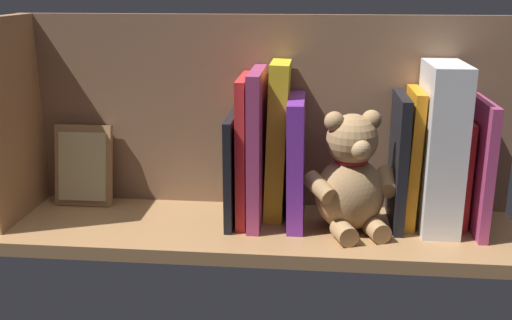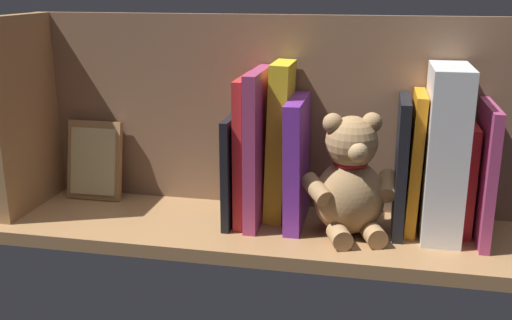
# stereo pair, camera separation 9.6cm
# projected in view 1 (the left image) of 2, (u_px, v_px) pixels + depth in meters

# --- Properties ---
(ground_plane) EXTENTS (0.85, 0.24, 0.02)m
(ground_plane) POSITION_uv_depth(u_px,v_px,m) (256.00, 229.00, 0.99)
(ground_plane) COLOR #A87A4C
(shelf_back_panel) EXTENTS (0.85, 0.02, 0.33)m
(shelf_back_panel) POSITION_uv_depth(u_px,v_px,m) (262.00, 112.00, 1.04)
(shelf_back_panel) COLOR #896348
(shelf_back_panel) RESTS_ON ground_plane
(shelf_side_divider) EXTENTS (0.02, 0.18, 0.33)m
(shelf_side_divider) POSITION_uv_depth(u_px,v_px,m) (11.00, 120.00, 0.98)
(shelf_side_divider) COLOR #A87A4C
(shelf_side_divider) RESTS_ON ground_plane
(book_0) EXTENTS (0.01, 0.14, 0.21)m
(book_0) POSITION_uv_depth(u_px,v_px,m) (478.00, 166.00, 0.94)
(book_0) COLOR #B23F72
(book_0) RESTS_ON ground_plane
(book_1) EXTENTS (0.01, 0.09, 0.17)m
(book_1) POSITION_uv_depth(u_px,v_px,m) (461.00, 172.00, 0.97)
(book_1) COLOR red
(book_1) RESTS_ON ground_plane
(dictionary_thick_white) EXTENTS (0.06, 0.13, 0.26)m
(dictionary_thick_white) POSITION_uv_depth(u_px,v_px,m) (440.00, 147.00, 0.94)
(dictionary_thick_white) COLOR white
(dictionary_thick_white) RESTS_ON ground_plane
(book_2) EXTENTS (0.02, 0.11, 0.22)m
(book_2) POSITION_uv_depth(u_px,v_px,m) (411.00, 157.00, 0.97)
(book_2) COLOR orange
(book_2) RESTS_ON ground_plane
(book_3) EXTENTS (0.02, 0.13, 0.21)m
(book_3) POSITION_uv_depth(u_px,v_px,m) (398.00, 161.00, 0.96)
(book_3) COLOR black
(book_3) RESTS_ON ground_plane
(teddy_bear) EXTENTS (0.15, 0.15, 0.19)m
(teddy_bear) POSITION_uv_depth(u_px,v_px,m) (351.00, 179.00, 0.94)
(teddy_bear) COLOR tan
(teddy_bear) RESTS_ON ground_plane
(book_4) EXTENTS (0.03, 0.14, 0.21)m
(book_4) POSITION_uv_depth(u_px,v_px,m) (296.00, 161.00, 0.97)
(book_4) COLOR purple
(book_4) RESTS_ON ground_plane
(book_5) EXTENTS (0.04, 0.09, 0.26)m
(book_5) POSITION_uv_depth(u_px,v_px,m) (277.00, 141.00, 0.99)
(book_5) COLOR yellow
(book_5) RESTS_ON ground_plane
(book_6) EXTENTS (0.02, 0.14, 0.25)m
(book_6) POSITION_uv_depth(u_px,v_px,m) (258.00, 147.00, 0.97)
(book_6) COLOR #B23F72
(book_6) RESTS_ON ground_plane
(book_7) EXTENTS (0.02, 0.13, 0.24)m
(book_7) POSITION_uv_depth(u_px,v_px,m) (244.00, 149.00, 0.98)
(book_7) COLOR red
(book_7) RESTS_ON ground_plane
(book_8) EXTENTS (0.01, 0.14, 0.18)m
(book_8) POSITION_uv_depth(u_px,v_px,m) (233.00, 168.00, 0.98)
(book_8) COLOR black
(book_8) RESTS_ON ground_plane
(picture_frame_leaning) EXTENTS (0.10, 0.04, 0.14)m
(picture_frame_leaning) POSITION_uv_depth(u_px,v_px,m) (83.00, 166.00, 1.06)
(picture_frame_leaning) COLOR #A87A4C
(picture_frame_leaning) RESTS_ON ground_plane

